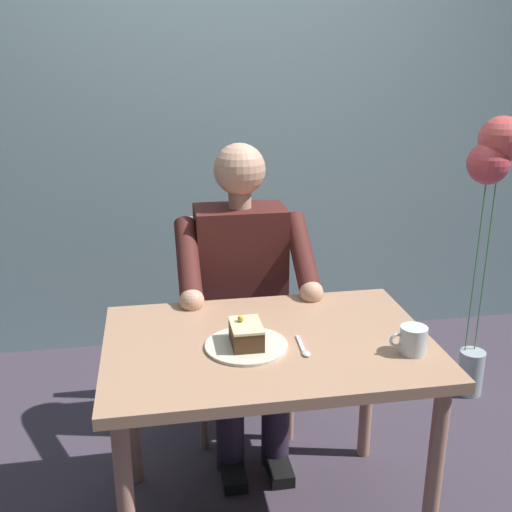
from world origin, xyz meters
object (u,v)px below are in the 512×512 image
Objects in this scene: dining_table at (268,365)px; dessert_spoon at (304,349)px; cake_slice at (246,334)px; coffee_cup at (413,339)px; seated_person at (243,294)px; balloon_display at (490,196)px; chair at (238,311)px.

dessert_spoon is (-0.09, 0.08, 0.09)m from dining_table.
coffee_cup is at bearing 165.89° from cake_slice.
dining_table is at bearing -20.85° from coffee_cup.
seated_person reaches higher than coffee_cup.
chair is at bearing -1.41° from balloon_display.
seated_person is (-0.00, -0.53, 0.03)m from dining_table.
coffee_cup is (-0.41, 0.16, 0.13)m from dining_table.
dining_table is 1.15× the size of chair.
seated_person is at bearing 90.00° from chair.
seated_person is (-0.00, 0.17, 0.15)m from chair.
balloon_display reaches higher than coffee_cup.
cake_slice reaches higher than coffee_cup.
dessert_spoon is at bearing 36.52° from balloon_display.
dining_table is 7.65× the size of cake_slice.
seated_person is 0.58m from cake_slice.
seated_person is 1.17m from balloon_display.
cake_slice is at bearing 82.22° from seated_person.
chair is 0.23m from seated_person.
coffee_cup is 1.11m from balloon_display.
cake_slice is 1.40m from balloon_display.
dining_table is 0.79× the size of balloon_display.
balloon_display is at bearing -130.29° from coffee_cup.
coffee_cup is (-0.41, 0.69, 0.10)m from seated_person.
coffee_cup is (-0.49, 0.12, 0.00)m from cake_slice.
balloon_display is (-1.19, -0.71, 0.22)m from cake_slice.
coffee_cup is 0.82× the size of dessert_spoon.
chair is 7.65× the size of coffee_cup.
dining_table is 0.46m from coffee_cup.
chair is 0.68× the size of balloon_display.
seated_person reaches higher than dining_table.
dining_table is 0.16m from dessert_spoon.
cake_slice is at bearing 30.66° from balloon_display.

